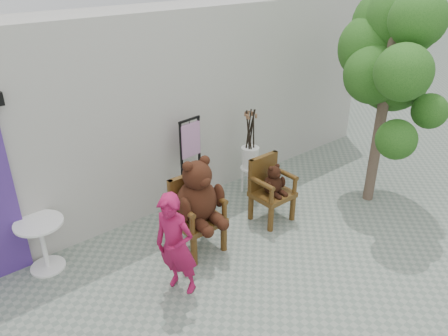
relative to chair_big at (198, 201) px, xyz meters
name	(u,v)px	position (x,y,z in m)	size (l,w,h in m)	color
ground_plane	(301,286)	(0.51, -1.41, -0.77)	(60.00, 60.00, 0.00)	gray
back_wall	(158,108)	(0.51, 1.69, 0.73)	(9.00, 1.00, 3.00)	#B2AFA6
chair_big	(198,201)	(0.00, 0.00, 0.00)	(0.68, 0.73, 1.38)	#40280D
chair_small	(271,185)	(1.31, -0.06, -0.19)	(0.57, 0.52, 0.99)	#40280D
person	(176,246)	(-0.71, -0.54, -0.07)	(0.51, 0.33, 1.39)	maroon
cafe_table	(42,240)	(-1.76, 0.94, -0.33)	(0.60, 0.60, 0.70)	white
display_stand	(191,175)	(0.57, 0.94, -0.19)	(0.48, 0.39, 1.51)	black
stool_bucket	(250,157)	(1.64, 0.75, -0.13)	(0.32, 0.32, 1.45)	white
tree	(392,49)	(3.25, -0.55, 1.63)	(1.99, 1.89, 3.38)	#453529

